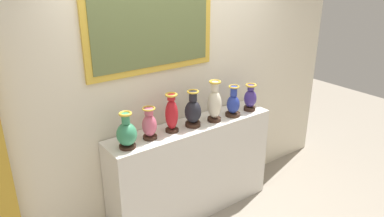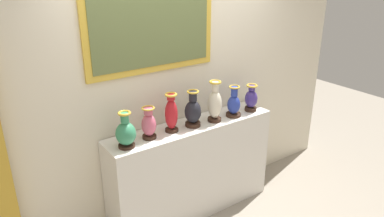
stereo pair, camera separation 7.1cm
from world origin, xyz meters
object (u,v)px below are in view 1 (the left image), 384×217
at_px(vase_ivory, 215,104).
at_px(vase_cobalt, 233,104).
at_px(vase_jade, 127,133).
at_px(vase_crimson, 172,114).
at_px(vase_indigo, 250,98).
at_px(vase_rose, 149,125).
at_px(vase_onyx, 193,111).

distance_m(vase_ivory, vase_cobalt, 0.25).
bearing_deg(vase_jade, vase_crimson, 5.60).
bearing_deg(vase_indigo, vase_jade, 179.89).
relative_size(vase_rose, vase_indigo, 1.02).
bearing_deg(vase_cobalt, vase_ivory, 177.49).
height_order(vase_jade, vase_crimson, vase_crimson).
xyz_separation_m(vase_jade, vase_cobalt, (1.23, -0.01, -0.00)).
relative_size(vase_ivory, vase_indigo, 1.43).
xyz_separation_m(vase_crimson, vase_ivory, (0.49, -0.05, 0.00)).
bearing_deg(vase_cobalt, vase_jade, 179.65).
bearing_deg(vase_ivory, vase_jade, -179.82).
xyz_separation_m(vase_crimson, vase_onyx, (0.24, -0.02, -0.03)).
bearing_deg(vase_rose, vase_ivory, -2.85).
bearing_deg(vase_indigo, vase_onyx, 177.44).
relative_size(vase_jade, vase_ivory, 0.78).
distance_m(vase_onyx, vase_indigo, 0.75).
xyz_separation_m(vase_onyx, vase_indigo, (0.75, -0.03, -0.02)).
height_order(vase_crimson, vase_cobalt, vase_crimson).
bearing_deg(vase_rose, vase_indigo, -1.98).
relative_size(vase_crimson, vase_cobalt, 1.16).
distance_m(vase_jade, vase_onyx, 0.74).
bearing_deg(vase_ivory, vase_crimson, 174.65).
relative_size(vase_ivory, vase_cobalt, 1.29).
bearing_deg(vase_jade, vase_cobalt, -0.35).
xyz_separation_m(vase_rose, vase_cobalt, (0.98, -0.05, -0.01)).
distance_m(vase_rose, vase_cobalt, 0.98).
relative_size(vase_jade, vase_rose, 1.09).
bearing_deg(vase_rose, vase_cobalt, -2.77).
xyz_separation_m(vase_cobalt, vase_indigo, (0.25, 0.00, 0.01)).
distance_m(vase_rose, vase_onyx, 0.49).
height_order(vase_rose, vase_ivory, vase_ivory).
xyz_separation_m(vase_jade, vase_crimson, (0.50, 0.05, 0.05)).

